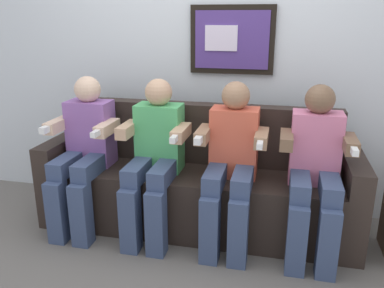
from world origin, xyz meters
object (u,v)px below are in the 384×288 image
(couch, at_px, (197,187))
(person_leftmost, at_px, (84,148))
(person_rightmost, at_px, (315,166))
(person_right_center, at_px, (231,160))
(person_left_center, at_px, (155,154))

(couch, height_order, person_leftmost, person_leftmost)
(couch, bearing_deg, person_rightmost, -11.81)
(person_right_center, height_order, person_rightmost, same)
(person_right_center, bearing_deg, person_rightmost, 0.05)
(person_left_center, bearing_deg, person_right_center, -0.05)
(person_leftmost, height_order, person_rightmost, same)
(person_leftmost, height_order, person_right_center, same)
(couch, relative_size, person_left_center, 2.06)
(person_right_center, relative_size, person_rightmost, 1.00)
(person_left_center, xyz_separation_m, person_rightmost, (1.07, 0.00, 0.00))
(person_leftmost, bearing_deg, person_left_center, 0.05)
(couch, relative_size, person_right_center, 2.06)
(couch, xyz_separation_m, person_rightmost, (0.80, -0.17, 0.29))
(couch, distance_m, person_left_center, 0.43)
(person_left_center, distance_m, person_right_center, 0.54)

